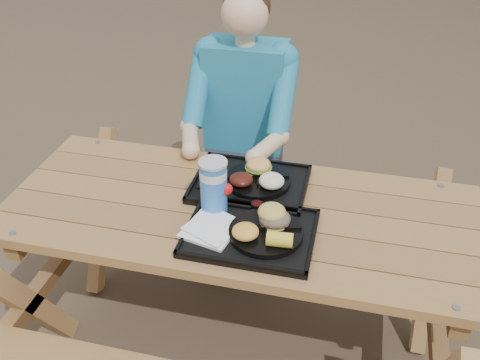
# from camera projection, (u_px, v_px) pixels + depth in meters

# --- Properties ---
(ground) EXTENTS (60.00, 60.00, 0.00)m
(ground) POSITION_uv_depth(u_px,v_px,m) (240.00, 340.00, 2.44)
(ground) COLOR #999999
(ground) RESTS_ON ground
(picnic_table) EXTENTS (1.80, 1.49, 0.75)m
(picnic_table) POSITION_uv_depth(u_px,v_px,m) (240.00, 281.00, 2.23)
(picnic_table) COLOR #999999
(picnic_table) RESTS_ON ground
(tray_near) EXTENTS (0.45, 0.35, 0.02)m
(tray_near) POSITION_uv_depth(u_px,v_px,m) (251.00, 234.00, 1.88)
(tray_near) COLOR black
(tray_near) RESTS_ON picnic_table
(tray_far) EXTENTS (0.45, 0.35, 0.02)m
(tray_far) POSITION_uv_depth(u_px,v_px,m) (250.00, 185.00, 2.13)
(tray_far) COLOR black
(tray_far) RESTS_ON picnic_table
(plate_near) EXTENTS (0.26, 0.26, 0.02)m
(plate_near) POSITION_uv_depth(u_px,v_px,m) (266.00, 233.00, 1.85)
(plate_near) COLOR black
(plate_near) RESTS_ON tray_near
(plate_far) EXTENTS (0.26, 0.26, 0.02)m
(plate_far) POSITION_uv_depth(u_px,v_px,m) (258.00, 180.00, 2.13)
(plate_far) COLOR black
(plate_far) RESTS_ON tray_far
(napkin_stack) EXTENTS (0.21, 0.21, 0.02)m
(napkin_stack) POSITION_uv_depth(u_px,v_px,m) (211.00, 229.00, 1.87)
(napkin_stack) COLOR white
(napkin_stack) RESTS_ON tray_near
(soda_cup) EXTENTS (0.10, 0.10, 0.20)m
(soda_cup) POSITION_uv_depth(u_px,v_px,m) (214.00, 187.00, 1.93)
(soda_cup) COLOR blue
(soda_cup) RESTS_ON tray_near
(condiment_bbq) EXTENTS (0.04, 0.04, 0.03)m
(condiment_bbq) POSITION_uv_depth(u_px,v_px,m) (257.00, 206.00, 1.98)
(condiment_bbq) COLOR #340505
(condiment_bbq) RESTS_ON tray_near
(condiment_mustard) EXTENTS (0.05, 0.05, 0.03)m
(condiment_mustard) POSITION_uv_depth(u_px,v_px,m) (272.00, 208.00, 1.96)
(condiment_mustard) COLOR gold
(condiment_mustard) RESTS_ON tray_near
(sandwich) EXTENTS (0.10, 0.10, 0.11)m
(sandwich) POSITION_uv_depth(u_px,v_px,m) (275.00, 211.00, 1.85)
(sandwich) COLOR #E2BA50
(sandwich) RESTS_ON plate_near
(mac_cheese) EXTENTS (0.09, 0.09, 0.05)m
(mac_cheese) POSITION_uv_depth(u_px,v_px,m) (245.00, 232.00, 1.81)
(mac_cheese) COLOR #FFB843
(mac_cheese) RESTS_ON plate_near
(corn_cob) EXTENTS (0.09, 0.09, 0.05)m
(corn_cob) POSITION_uv_depth(u_px,v_px,m) (280.00, 239.00, 1.77)
(corn_cob) COLOR yellow
(corn_cob) RESTS_ON plate_near
(cutlery_far) EXTENTS (0.09, 0.16, 0.01)m
(cutlery_far) POSITION_uv_depth(u_px,v_px,m) (208.00, 176.00, 2.16)
(cutlery_far) COLOR black
(cutlery_far) RESTS_ON tray_far
(burger) EXTENTS (0.10, 0.10, 0.09)m
(burger) POSITION_uv_depth(u_px,v_px,m) (259.00, 162.00, 2.13)
(burger) COLOR #F7B357
(burger) RESTS_ON plate_far
(baked_beans) EXTENTS (0.09, 0.09, 0.04)m
(baked_beans) POSITION_uv_depth(u_px,v_px,m) (241.00, 180.00, 2.07)
(baked_beans) COLOR #46150E
(baked_beans) RESTS_ON plate_far
(potato_salad) EXTENTS (0.10, 0.10, 0.05)m
(potato_salad) POSITION_uv_depth(u_px,v_px,m) (272.00, 181.00, 2.06)
(potato_salad) COLOR white
(potato_salad) RESTS_ON plate_far
(diner) EXTENTS (0.48, 0.84, 1.28)m
(diner) POSITION_uv_depth(u_px,v_px,m) (245.00, 139.00, 2.69)
(diner) COLOR #1BC0BB
(diner) RESTS_ON ground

